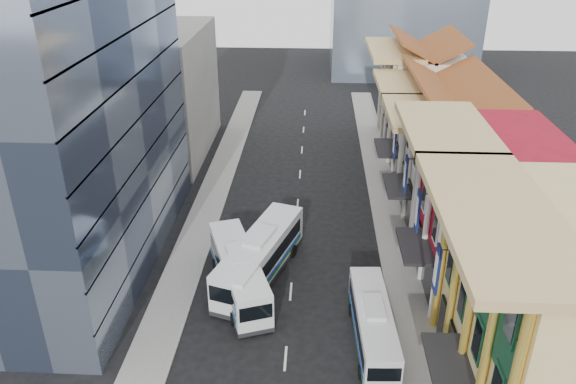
# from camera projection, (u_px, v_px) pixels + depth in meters

# --- Properties ---
(sidewalk_right) EXTENTS (3.00, 90.00, 0.15)m
(sidewalk_right) POSITION_uv_depth(u_px,v_px,m) (395.00, 244.00, 47.29)
(sidewalk_right) COLOR slate
(sidewalk_right) RESTS_ON ground
(sidewalk_left) EXTENTS (3.00, 90.00, 0.15)m
(sidewalk_left) POSITION_uv_depth(u_px,v_px,m) (196.00, 239.00, 48.08)
(sidewalk_left) COLOR slate
(sidewalk_left) RESTS_ON ground
(shophouse_tan) EXTENTS (8.00, 14.00, 12.00)m
(shophouse_tan) POSITION_uv_depth(u_px,v_px,m) (550.00, 321.00, 29.18)
(shophouse_tan) COLOR #D7C17C
(shophouse_tan) RESTS_ON ground
(shophouse_red) EXTENTS (8.00, 10.00, 12.00)m
(shophouse_red) POSITION_uv_depth(u_px,v_px,m) (488.00, 212.00, 39.93)
(shophouse_red) COLOR maroon
(shophouse_red) RESTS_ON ground
(shophouse_cream_near) EXTENTS (8.00, 9.00, 10.00)m
(shophouse_cream_near) POSITION_uv_depth(u_px,v_px,m) (457.00, 170.00, 48.88)
(shophouse_cream_near) COLOR beige
(shophouse_cream_near) RESTS_ON ground
(shophouse_cream_mid) EXTENTS (8.00, 9.00, 10.00)m
(shophouse_cream_mid) POSITION_uv_depth(u_px,v_px,m) (438.00, 134.00, 56.94)
(shophouse_cream_mid) COLOR beige
(shophouse_cream_mid) RESTS_ON ground
(shophouse_cream_far) EXTENTS (8.00, 12.00, 11.00)m
(shophouse_cream_far) POSITION_uv_depth(u_px,v_px,m) (422.00, 99.00, 66.12)
(shophouse_cream_far) COLOR beige
(shophouse_cream_far) RESTS_ON ground
(office_tower) EXTENTS (12.00, 26.00, 30.00)m
(office_tower) POSITION_uv_depth(u_px,v_px,m) (51.00, 74.00, 39.18)
(office_tower) COLOR #434F6A
(office_tower) RESTS_ON ground
(office_block_far) EXTENTS (10.00, 18.00, 14.00)m
(office_block_far) POSITION_uv_depth(u_px,v_px,m) (161.00, 93.00, 63.27)
(office_block_far) COLOR gray
(office_block_far) RESTS_ON ground
(bus_left_near) EXTENTS (6.00, 11.01, 3.46)m
(bus_left_near) POSITION_uv_depth(u_px,v_px,m) (239.00, 271.00, 40.73)
(bus_left_near) COLOR silver
(bus_left_near) RESTS_ON ground
(bus_left_far) EXTENTS (6.25, 12.04, 3.77)m
(bus_left_far) POSITION_uv_depth(u_px,v_px,m) (260.00, 256.00, 42.33)
(bus_left_far) COLOR silver
(bus_left_far) RESTS_ON ground
(bus_right) EXTENTS (2.68, 9.55, 3.03)m
(bus_right) POSITION_uv_depth(u_px,v_px,m) (373.00, 324.00, 35.83)
(bus_right) COLOR silver
(bus_right) RESTS_ON ground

